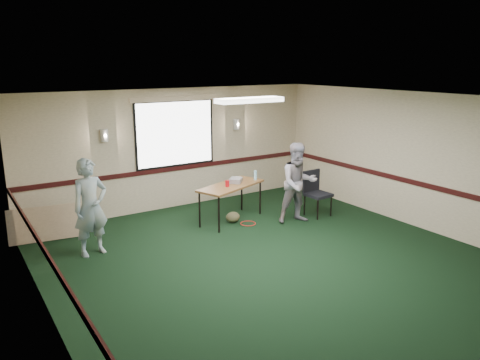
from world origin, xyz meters
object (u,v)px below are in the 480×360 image
folding_table (231,187)px  person_left (91,207)px  person_right (298,183)px  conference_chair (315,189)px  projector (236,180)px

folding_table → person_left: size_ratio=0.99×
folding_table → person_right: (1.12, -0.82, 0.11)m
folding_table → person_right: person_right is taller
conference_chair → person_right: 0.70m
folding_table → conference_chair: size_ratio=1.72×
projector → person_right: bearing=-89.5°
person_right → person_left: bearing=-172.9°
person_right → projector: bearing=151.2°
folding_table → person_left: person_left is taller
person_left → folding_table: bearing=-6.9°
person_left → projector: bearing=-5.3°
folding_table → conference_chair: conference_chair is taller
conference_chair → folding_table: bearing=156.0°
person_left → person_right: size_ratio=1.02×
projector → person_left: bearing=140.7°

